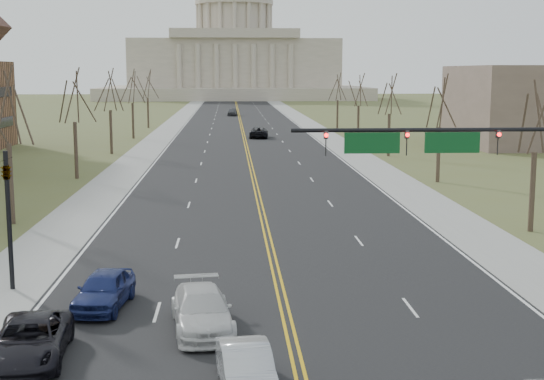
{
  "coord_description": "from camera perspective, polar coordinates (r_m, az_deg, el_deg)",
  "views": [
    {
      "loc": [
        -2.13,
        -18.6,
        9.29
      ],
      "look_at": [
        0.14,
        21.39,
        3.0
      ],
      "focal_mm": 50.0,
      "sensor_mm": 36.0,
      "label": 1
    }
  ],
  "objects": [
    {
      "name": "center_line",
      "position": [
        128.95,
        -2.31,
        4.79
      ],
      "size": [
        0.42,
        380.0,
        0.01
      ],
      "primitive_type": "cube",
      "color": "gold",
      "rests_on": "road"
    },
    {
      "name": "tree_r_0",
      "position": [
        46.18,
        19.27,
        5.03
      ],
      "size": [
        3.74,
        3.74,
        8.5
      ],
      "color": "#3C2E23",
      "rests_on": "ground"
    },
    {
      "name": "tree_l_0",
      "position": [
        48.54,
        -19.34,
        5.65
      ],
      "size": [
        3.96,
        3.96,
        9.0
      ],
      "color": "#3C2E23",
      "rests_on": "ground"
    },
    {
      "name": "capitol",
      "position": [
        268.56,
        -2.84,
        9.96
      ],
      "size": [
        90.0,
        60.0,
        50.0
      ],
      "color": "beige",
      "rests_on": "ground"
    },
    {
      "name": "car_sb_inner_lead",
      "position": [
        22.65,
        -1.94,
        -13.37
      ],
      "size": [
        1.9,
        4.3,
        1.37
      ],
      "primitive_type": "imported",
      "rotation": [
        0.0,
        0.0,
        0.11
      ],
      "color": "#B1B5BA",
      "rests_on": "road"
    },
    {
      "name": "car_sb_inner_second",
      "position": [
        27.82,
        -5.29,
        -9.0
      ],
      "size": [
        2.68,
        5.28,
        1.47
      ],
      "primitive_type": "imported",
      "rotation": [
        0.0,
        0.0,
        0.13
      ],
      "color": "silver",
      "rests_on": "road"
    },
    {
      "name": "car_sb_outer_lead",
      "position": [
        26.08,
        -17.79,
        -10.73
      ],
      "size": [
        2.66,
        5.15,
        1.39
      ],
      "primitive_type": "imported",
      "rotation": [
        0.0,
        0.0,
        0.07
      ],
      "color": "black",
      "rests_on": "road"
    },
    {
      "name": "tree_l_3",
      "position": [
        107.46,
        -10.49,
        7.52
      ],
      "size": [
        3.96,
        3.96,
        9.0
      ],
      "color": "#3C2E23",
      "rests_on": "ground"
    },
    {
      "name": "tree_l_1",
      "position": [
        67.97,
        -14.7,
        6.65
      ],
      "size": [
        3.96,
        3.96,
        9.0
      ],
      "color": "#3C2E23",
      "rests_on": "ground"
    },
    {
      "name": "tree_r_1",
      "position": [
        65.09,
        12.54,
        6.3
      ],
      "size": [
        3.74,
        3.74,
        8.5
      ],
      "color": "#3C2E23",
      "rests_on": "ground"
    },
    {
      "name": "tree_r_3",
      "position": [
        104.14,
        6.55,
        7.36
      ],
      "size": [
        3.74,
        3.74,
        8.5
      ],
      "color": "#3C2E23",
      "rests_on": "ground"
    },
    {
      "name": "cross_road",
      "position": [
        26.38,
        1.62,
        -11.68
      ],
      "size": [
        120.0,
        14.0,
        0.01
      ],
      "primitive_type": "cube",
      "color": "black",
      "rests_on": "ground"
    },
    {
      "name": "edge_line_left",
      "position": [
        129.16,
        -6.67,
        4.74
      ],
      "size": [
        0.15,
        380.0,
        0.01
      ],
      "primitive_type": "cube",
      "color": "silver",
      "rests_on": "road"
    },
    {
      "name": "car_sb_outer_second",
      "position": [
        30.88,
        -12.54,
        -7.32
      ],
      "size": [
        2.29,
        4.58,
        1.5
      ],
      "primitive_type": "imported",
      "rotation": [
        0.0,
        0.0,
        -0.12
      ],
      "color": "navy",
      "rests_on": "road"
    },
    {
      "name": "signal_left",
      "position": [
        33.9,
        -19.25,
        -1.05
      ],
      "size": [
        0.32,
        0.36,
        6.0
      ],
      "color": "black",
      "rests_on": "ground"
    },
    {
      "name": "car_far_sb",
      "position": [
        161.03,
        -2.99,
        5.9
      ],
      "size": [
        2.35,
        4.95,
        1.63
      ],
      "primitive_type": "imported",
      "rotation": [
        0.0,
        0.0,
        -0.09
      ],
      "color": "#4A4C52",
      "rests_on": "road"
    },
    {
      "name": "sidewalk_right",
      "position": [
        129.71,
        3.02,
        4.81
      ],
      "size": [
        4.0,
        380.0,
        0.03
      ],
      "primitive_type": "cube",
      "color": "gray",
      "rests_on": "ground"
    },
    {
      "name": "edge_line_right",
      "position": [
        129.48,
        2.05,
        4.81
      ],
      "size": [
        0.15,
        380.0,
        0.01
      ],
      "primitive_type": "cube",
      "color": "silver",
      "rests_on": "road"
    },
    {
      "name": "road",
      "position": [
        128.95,
        -2.31,
        4.79
      ],
      "size": [
        20.0,
        380.0,
        0.01
      ],
      "primitive_type": "cube",
      "color": "black",
      "rests_on": "ground"
    },
    {
      "name": "tree_l_2",
      "position": [
        87.66,
        -12.12,
        7.19
      ],
      "size": [
        3.96,
        3.96,
        9.0
      ],
      "color": "#3C2E23",
      "rests_on": "ground"
    },
    {
      "name": "sidewalk_left",
      "position": [
        129.31,
        -7.65,
        4.73
      ],
      "size": [
        4.0,
        380.0,
        0.03
      ],
      "primitive_type": "cube",
      "color": "gray",
      "rests_on": "ground"
    },
    {
      "name": "car_far_nb",
      "position": [
        107.28,
        -1.0,
        4.37
      ],
      "size": [
        2.9,
        5.67,
        1.53
      ],
      "primitive_type": "imported",
      "rotation": [
        0.0,
        0.0,
        3.08
      ],
      "color": "black",
      "rests_on": "road"
    },
    {
      "name": "tree_r_4",
      "position": [
        123.89,
        4.97,
        7.62
      ],
      "size": [
        3.74,
        3.74,
        8.5
      ],
      "color": "#3C2E23",
      "rests_on": "ground"
    },
    {
      "name": "tree_r_2",
      "position": [
        84.5,
        8.86,
        6.96
      ],
      "size": [
        3.74,
        3.74,
        8.5
      ],
      "color": "#3C2E23",
      "rests_on": "ground"
    },
    {
      "name": "tree_l_4",
      "position": [
        127.32,
        -9.37,
        7.75
      ],
      "size": [
        3.96,
        3.96,
        9.0
      ],
      "color": "#3C2E23",
      "rests_on": "ground"
    },
    {
      "name": "signal_mast",
      "position": [
        33.68,
        13.3,
        2.67
      ],
      "size": [
        12.12,
        0.44,
        7.2
      ],
      "color": "black",
      "rests_on": "ground"
    }
  ]
}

